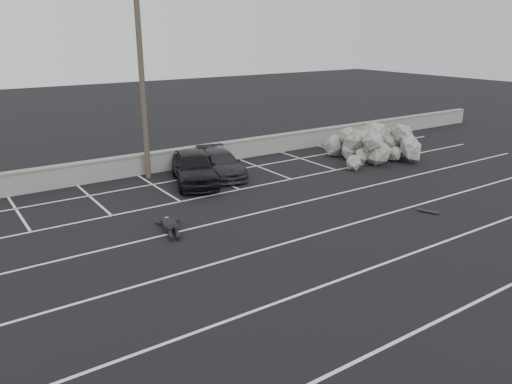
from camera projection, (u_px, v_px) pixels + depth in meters
ground at (370, 269)px, 15.30m from camera, size 120.00×120.00×0.00m
seawall at (172, 159)px, 26.14m from camera, size 50.00×0.45×1.06m
stall_lines at (281, 225)px, 18.72m from camera, size 36.00×20.05×0.01m
car_left at (194, 167)px, 23.66m from camera, size 3.30×5.00×1.58m
car_right at (221, 164)px, 24.95m from camera, size 2.61×4.50×1.23m
utility_pole at (142, 75)px, 23.23m from camera, size 1.31×0.26×9.84m
trash_bin at (208, 159)px, 26.58m from camera, size 0.66×0.66×0.85m
riprap_pile at (374, 148)px, 28.21m from camera, size 6.09×4.92×1.66m
person at (169, 222)px, 18.40m from camera, size 2.30×3.03×0.50m
skateboard at (428, 211)px, 19.99m from camera, size 0.40×0.70×0.08m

